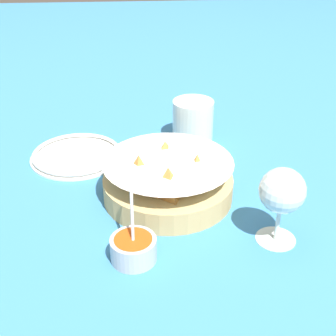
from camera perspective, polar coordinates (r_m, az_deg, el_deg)
name	(u,v)px	position (r m, az deg, el deg)	size (l,w,h in m)	color
ground_plane	(185,205)	(0.87, 2.06, -4.59)	(4.00, 4.00, 0.00)	teal
food_basket	(168,181)	(0.87, -0.01, -1.56)	(0.24, 0.24, 0.10)	tan
sauce_cup	(133,248)	(0.74, -4.23, -9.67)	(0.08, 0.07, 0.12)	#B7B7BC
wine_glass	(282,193)	(0.76, 13.73, -2.99)	(0.07, 0.07, 0.13)	silver
beer_mug	(193,122)	(1.09, 3.03, 5.62)	(0.13, 0.09, 0.10)	silver
side_plate	(77,155)	(1.04, -11.07, 1.60)	(0.20, 0.20, 0.01)	white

